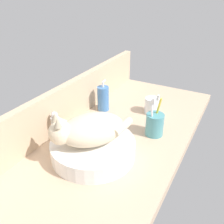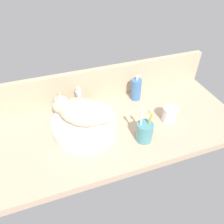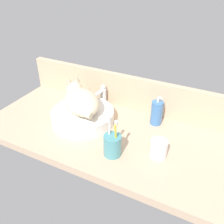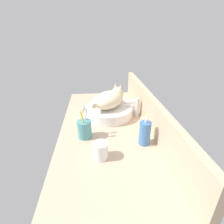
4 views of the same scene
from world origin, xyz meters
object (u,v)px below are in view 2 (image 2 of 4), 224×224
(cat, at_px, (81,111))
(soap_dispenser, at_px, (136,89))
(faucet, at_px, (79,97))
(sink_basin, at_px, (85,125))
(water_glass, at_px, (169,115))
(toothbrush_cup, at_px, (145,132))

(cat, height_order, soap_dispenser, cat)
(faucet, bearing_deg, sink_basin, -94.96)
(faucet, bearing_deg, cat, -98.76)
(sink_basin, relative_size, water_glass, 4.01)
(cat, xyz_separation_m, water_glass, (0.45, -0.08, -0.09))
(sink_basin, xyz_separation_m, soap_dispenser, (0.35, 0.16, 0.03))
(toothbrush_cup, bearing_deg, water_glass, 23.61)
(toothbrush_cup, bearing_deg, cat, 148.16)
(sink_basin, height_order, soap_dispenser, soap_dispenser)
(cat, xyz_separation_m, toothbrush_cup, (0.27, -0.17, -0.07))
(faucet, height_order, toothbrush_cup, toothbrush_cup)
(cat, xyz_separation_m, faucet, (0.03, 0.18, -0.05))
(soap_dispenser, distance_m, water_glass, 0.26)
(cat, bearing_deg, sink_basin, -34.70)
(sink_basin, xyz_separation_m, cat, (-0.01, 0.01, 0.09))
(faucet, relative_size, soap_dispenser, 0.84)
(sink_basin, bearing_deg, cat, 145.30)
(soap_dispenser, bearing_deg, water_glass, -69.18)
(soap_dispenser, xyz_separation_m, toothbrush_cup, (-0.10, -0.32, -0.01))
(water_glass, bearing_deg, faucet, 148.37)
(soap_dispenser, bearing_deg, sink_basin, -155.52)
(faucet, distance_m, soap_dispenser, 0.34)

